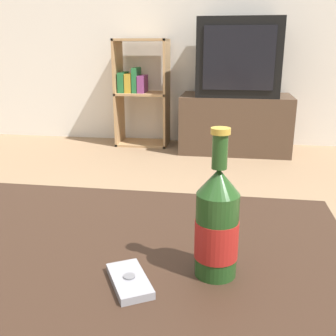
# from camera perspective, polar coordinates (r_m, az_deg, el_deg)

# --- Properties ---
(coffee_table) EXTENTS (1.01, 0.64, 0.49)m
(coffee_table) POSITION_cam_1_polar(r_m,az_deg,el_deg) (0.88, -9.08, -15.60)
(coffee_table) COLOR #332116
(coffee_table) RESTS_ON ground_plane
(tv_stand) EXTENTS (0.92, 0.50, 0.48)m
(tv_stand) POSITION_cam_1_polar(r_m,az_deg,el_deg) (3.46, 9.70, 6.41)
(tv_stand) COLOR #4C3828
(tv_stand) RESTS_ON ground_plane
(television) EXTENTS (0.66, 0.49, 0.61)m
(television) POSITION_cam_1_polar(r_m,az_deg,el_deg) (3.40, 10.18, 15.52)
(television) COLOR black
(television) RESTS_ON tv_stand
(bookshelf) EXTENTS (0.47, 0.30, 0.94)m
(bookshelf) POSITION_cam_1_polar(r_m,az_deg,el_deg) (3.62, -4.14, 11.20)
(bookshelf) COLOR tan
(bookshelf) RESTS_ON ground_plane
(beer_bottle) EXTENTS (0.08, 0.08, 0.27)m
(beer_bottle) POSITION_cam_1_polar(r_m,az_deg,el_deg) (0.69, 7.10, -8.19)
(beer_bottle) COLOR #1E4219
(beer_bottle) RESTS_ON coffee_table
(cell_phone) EXTENTS (0.10, 0.13, 0.02)m
(cell_phone) POSITION_cam_1_polar(r_m,az_deg,el_deg) (0.70, -5.63, -15.96)
(cell_phone) COLOR gray
(cell_phone) RESTS_ON coffee_table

